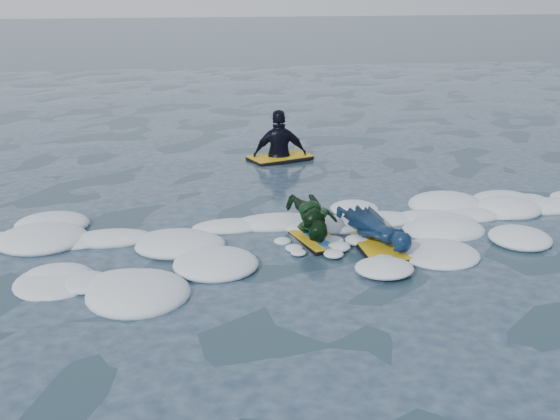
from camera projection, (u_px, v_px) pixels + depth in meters
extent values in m
plane|color=#1A2B3E|center=(293.00, 269.00, 8.87)|extent=(120.00, 120.00, 0.00)
cube|color=black|center=(381.00, 248.00, 9.47)|extent=(0.61, 1.10, 0.05)
cube|color=gold|center=(381.00, 245.00, 9.45)|extent=(0.59, 1.07, 0.02)
imported|color=#0B284F|center=(376.00, 228.00, 9.64)|extent=(0.93, 1.72, 0.39)
cube|color=black|center=(317.00, 241.00, 9.74)|extent=(0.70, 0.99, 0.04)
cube|color=gold|center=(317.00, 239.00, 9.73)|extent=(0.68, 0.97, 0.02)
cube|color=blue|center=(317.00, 238.00, 9.73)|extent=(0.37, 0.86, 0.01)
imported|color=black|center=(314.00, 219.00, 9.85)|extent=(0.73, 1.38, 0.51)
cube|color=black|center=(280.00, 158.00, 14.17)|extent=(1.41, 1.07, 0.06)
cube|color=gold|center=(280.00, 156.00, 14.15)|extent=(1.37, 1.03, 0.02)
imported|color=black|center=(280.00, 156.00, 14.15)|extent=(1.11, 0.48, 1.87)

